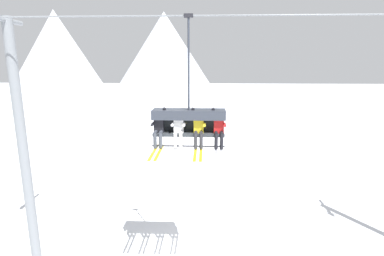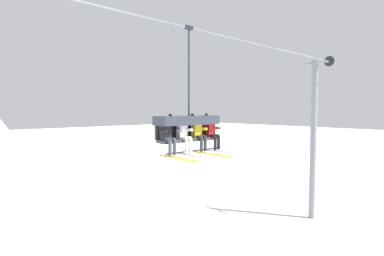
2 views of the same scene
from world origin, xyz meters
TOP-DOWN VIEW (x-y plane):
  - mountain_peak_west at (-26.61, 44.65)m, footprint 19.78×19.78m
  - mountain_peak_central at (-6.10, 38.93)m, footprint 20.31×20.31m
  - lift_tower_near at (-6.18, -0.02)m, footprint 0.36×1.88m
  - lift_cable at (2.08, -0.80)m, footprint 18.52×0.05m
  - chairlift_chair at (0.03, -0.73)m, footprint 2.38×0.74m
  - skier_black at (-0.94, -0.94)m, footprint 0.48×1.70m
  - skier_white at (-0.29, -0.95)m, footprint 0.46×1.70m
  - skier_yellow at (0.36, -0.94)m, footprint 0.48×1.70m
  - skier_red at (1.01, -0.94)m, footprint 0.48×1.70m

SIDE VIEW (x-z plane):
  - lift_tower_near at x=-6.18m, z-range 0.17..9.56m
  - skier_white at x=-0.29m, z-range 5.02..6.25m
  - skier_black at x=-0.94m, z-range 4.99..6.32m
  - skier_yellow at x=0.36m, z-range 4.99..6.32m
  - skier_red at x=1.01m, z-range 4.99..6.32m
  - chairlift_chair at x=0.03m, z-range 3.91..8.02m
  - mountain_peak_central at x=-6.10m, z-range 0.00..15.43m
  - mountain_peak_west at x=-26.61m, z-range 0.00..16.80m
  - lift_cable at x=2.08m, z-range 9.09..9.14m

